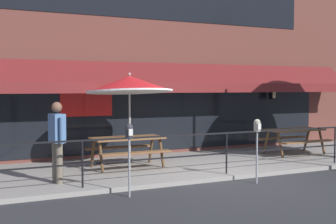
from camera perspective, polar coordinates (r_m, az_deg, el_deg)
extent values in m
plane|color=#2D2D30|center=(10.88, 8.02, -8.20)|extent=(120.00, 120.00, 0.00)
cube|color=gray|center=(12.54, 2.78, -6.45)|extent=(15.00, 4.00, 0.10)
cube|color=brown|center=(14.43, -1.62, 7.99)|extent=(15.00, 0.50, 6.72)
cube|color=black|center=(14.16, -1.16, -0.07)|extent=(12.00, 0.02, 2.30)
cube|color=red|center=(13.31, -9.90, 0.99)|extent=(1.50, 0.02, 0.70)
cube|color=maroon|center=(13.66, -0.19, 4.65)|extent=(13.80, 0.92, 0.70)
cube|color=maroon|center=(13.20, 0.80, 2.97)|extent=(13.80, 0.08, 0.28)
cube|color=black|center=(16.24, 12.30, 2.66)|extent=(0.04, 0.28, 0.04)
cube|color=black|center=(16.13, 12.61, 2.02)|extent=(0.18, 0.18, 0.28)
cube|color=beige|center=(16.13, 12.61, 2.02)|extent=(0.13, 0.19, 0.20)
cylinder|color=black|center=(9.57, -10.39, -6.28)|extent=(0.04, 0.04, 0.95)
cylinder|color=black|center=(11.03, 7.15, -5.02)|extent=(0.04, 0.04, 0.95)
cylinder|color=black|center=(13.25, 19.67, -3.82)|extent=(0.04, 0.04, 0.95)
cube|color=black|center=(10.97, 7.17, -2.56)|extent=(13.80, 0.04, 0.04)
cube|color=black|center=(11.03, 7.15, -5.02)|extent=(13.80, 0.03, 0.03)
cube|color=brown|center=(11.80, -4.98, -3.18)|extent=(1.80, 0.80, 0.05)
cube|color=brown|center=(11.30, -3.88, -4.98)|extent=(1.80, 0.26, 0.04)
cube|color=brown|center=(12.37, -5.97, -4.30)|extent=(1.80, 0.26, 0.04)
cylinder|color=brown|center=(11.87, -0.80, -4.93)|extent=(0.07, 0.30, 0.73)
cylinder|color=brown|center=(12.45, -2.08, -4.56)|extent=(0.07, 0.30, 0.73)
cylinder|color=brown|center=(11.28, -8.16, -5.39)|extent=(0.07, 0.30, 0.73)
cylinder|color=brown|center=(11.88, -9.15, -4.97)|extent=(0.07, 0.30, 0.73)
cube|color=brown|center=(14.54, 15.14, -2.10)|extent=(1.80, 0.80, 0.05)
cube|color=brown|center=(14.14, 16.69, -3.49)|extent=(1.80, 0.26, 0.04)
cube|color=brown|center=(15.00, 13.64, -3.08)|extent=(1.80, 0.26, 0.04)
cylinder|color=brown|center=(14.89, 18.24, -3.46)|extent=(0.07, 0.30, 0.73)
cylinder|color=brown|center=(15.34, 16.55, -3.25)|extent=(0.07, 0.30, 0.73)
cylinder|color=brown|center=(13.81, 13.52, -3.89)|extent=(0.07, 0.30, 0.73)
cylinder|color=brown|center=(14.30, 11.87, -3.64)|extent=(0.07, 0.30, 0.73)
cylinder|color=#B7B2A8|center=(11.61, -4.69, -1.25)|extent=(0.04, 0.04, 2.30)
cone|color=red|center=(11.58, -4.71, 3.44)|extent=(2.10, 2.12, 0.54)
cylinder|color=white|center=(11.58, -4.71, 2.50)|extent=(2.14, 2.14, 0.18)
sphere|color=#B7B2A8|center=(11.58, -4.72, 4.63)|extent=(0.07, 0.07, 0.07)
cylinder|color=#665B4C|center=(10.24, -13.54, -5.96)|extent=(0.15, 0.15, 0.86)
cylinder|color=#665B4C|center=(10.05, -13.12, -6.12)|extent=(0.15, 0.15, 0.86)
cube|color=#4C709E|center=(10.06, -13.38, -1.93)|extent=(0.29, 0.43, 0.60)
cylinder|color=#4C709E|center=(10.30, -13.91, -1.98)|extent=(0.10, 0.10, 0.54)
cylinder|color=#4C709E|center=(9.82, -12.83, -2.21)|extent=(0.10, 0.10, 0.54)
sphere|color=brown|center=(10.03, -13.41, 0.58)|extent=(0.22, 0.22, 0.22)
cylinder|color=gray|center=(9.06, -4.74, -6.76)|extent=(0.04, 0.04, 1.15)
cylinder|color=#2D2D33|center=(8.97, -4.76, -2.51)|extent=(0.15, 0.15, 0.20)
sphere|color=#2D2D33|center=(8.96, -4.76, -1.87)|extent=(0.14, 0.14, 0.14)
cube|color=silver|center=(8.90, -4.56, -2.49)|extent=(0.08, 0.01, 0.13)
cylinder|color=gray|center=(10.49, 10.78, -5.46)|extent=(0.04, 0.04, 1.15)
cylinder|color=gray|center=(10.41, 10.81, -1.79)|extent=(0.15, 0.15, 0.20)
sphere|color=gray|center=(10.40, 10.82, -1.24)|extent=(0.14, 0.14, 0.14)
cube|color=silver|center=(10.35, 11.09, -1.76)|extent=(0.08, 0.01, 0.13)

